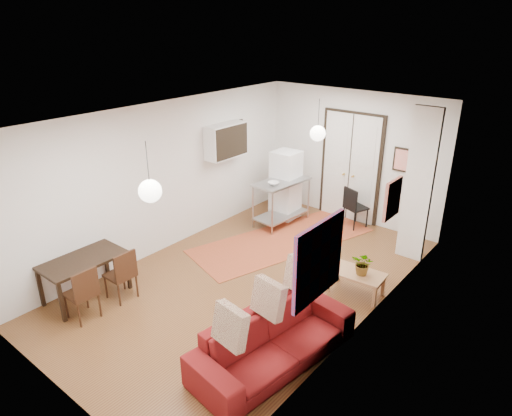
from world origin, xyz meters
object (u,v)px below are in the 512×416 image
Objects in this scene: dining_chair_far at (85,286)px; black_side_chair at (358,203)px; kitchen_counter at (281,195)px; dining_table at (83,263)px; fridge at (286,185)px; sofa at (274,340)px; coffee_table at (357,275)px; dining_chair_near at (124,268)px.

black_side_chair is at bearing 163.77° from dining_chair_far.
kitchen_counter is 1.48× the size of black_side_chair.
dining_table is (-0.74, -4.41, -0.02)m from kitchen_counter.
fridge reaches higher than black_side_chair.
fridge is at bearing 41.97° from sofa.
dining_table is 5.78m from black_side_chair.
coffee_table is 4.31m from dining_chair_far.
fridge reaches higher than dining_table.
sofa reaches higher than coffee_table.
black_side_chair is at bearing 39.83° from kitchen_counter.
dining_chair_near is (-0.28, -3.97, -0.15)m from kitchen_counter.
dining_chair_near is at bearing -88.82° from kitchen_counter.
fridge is 4.77m from dining_table.
dining_table is 1.41× the size of black_side_chair.
dining_chair_near is at bearing -140.16° from coffee_table.
coffee_table is 3.83m from dining_chair_near.
coffee_table is 1.06× the size of dining_chair_near.
fridge is at bearing 44.56° from black_side_chair.
dining_chair_far reaches higher than coffee_table.
fridge is at bearing 178.44° from dining_chair_far.
black_side_chair is (2.12, 5.37, -0.10)m from dining_table.
sofa is at bearing -91.98° from coffee_table.
dining_chair_near is (-2.94, -2.45, 0.16)m from coffee_table.
sofa is 1.50× the size of fridge.
sofa is 4.52m from kitchen_counter.
fridge is 1.77× the size of dining_chair_far.
dining_chair_near is 1.00× the size of dining_chair_far.
fridge is at bearing 146.47° from coffee_table.
dining_chair_near is (-0.16, -4.29, -0.27)m from fridge.
coffee_table is 1.06× the size of dining_chair_far.
kitchen_counter is at bearing -70.82° from fridge.
dining_chair_near is at bearing -93.48° from fridge.
black_side_chair is (-1.20, 4.65, 0.19)m from sofa.
dining_chair_near reaches higher than sofa.
black_side_chair is at bearing 161.59° from dining_chair_near.
black_side_chair is at bearing 21.65° from fridge.
coffee_table is 1.03× the size of black_side_chair.
coffee_table is (0.08, 2.17, 0.01)m from sofa.
kitchen_counter is at bearing 56.19° from black_side_chair.
sofa is 4.81m from black_side_chair.
coffee_table is 3.08m from kitchen_counter.
dining_chair_far is (-0.16, -4.99, -0.27)m from fridge.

